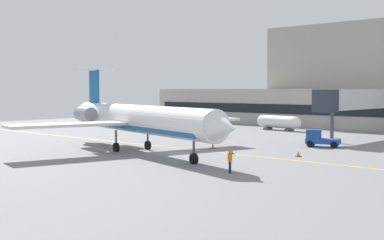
{
  "coord_description": "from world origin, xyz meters",
  "views": [
    {
      "loc": [
        36.01,
        -35.51,
        6.16
      ],
      "look_at": [
        -0.76,
        4.79,
        3.0
      ],
      "focal_mm": 48.54,
      "sensor_mm": 36.0,
      "label": 1
    }
  ],
  "objects": [
    {
      "name": "pushback_tractor",
      "position": [
        8.47,
        15.27,
        0.86
      ],
      "size": [
        3.89,
        2.74,
        1.85
      ],
      "color": "#1E4CB2",
      "rests_on": "ground"
    },
    {
      "name": "regional_jet",
      "position": [
        -3.04,
        -1.08,
        3.26
      ],
      "size": [
        31.65,
        24.9,
        8.6
      ],
      "color": "white",
      "rests_on": "ground"
    },
    {
      "name": "fuel_tank",
      "position": [
        -7.72,
        32.13,
        1.27
      ],
      "size": [
        8.23,
        2.87,
        2.23
      ],
      "color": "white",
      "rests_on": "ground"
    },
    {
      "name": "ground",
      "position": [
        -0.0,
        0.0,
        -0.05
      ],
      "size": [
        120.0,
        120.0,
        0.11
      ],
      "color": "slate"
    },
    {
      "name": "jet_bridge_west",
      "position": [
        7.12,
        28.22,
        4.85
      ],
      "size": [
        2.4,
        22.04,
        6.23
      ],
      "color": "silver",
      "rests_on": "ground"
    },
    {
      "name": "safety_cone_charlie",
      "position": [
        0.92,
        6.22,
        0.25
      ],
      "size": [
        0.47,
        0.47,
        0.55
      ],
      "color": "orange",
      "rests_on": "ground"
    },
    {
      "name": "marshaller",
      "position": [
        12.38,
        -5.44,
        0.97
      ],
      "size": [
        0.62,
        0.68,
        1.92
      ],
      "color": "#191E33",
      "rests_on": "ground"
    },
    {
      "name": "safety_cone_bravo",
      "position": [
        5.25,
        3.87,
        0.25
      ],
      "size": [
        0.47,
        0.47,
        0.55
      ],
      "color": "orange",
      "rests_on": "ground"
    },
    {
      "name": "terminal_building",
      "position": [
        -1.31,
        46.37,
        6.38
      ],
      "size": [
        78.84,
        11.95,
        17.36
      ],
      "color": "#ADA89E",
      "rests_on": "ground"
    },
    {
      "name": "safety_cone_alpha",
      "position": [
        11.14,
        6.36,
        0.25
      ],
      "size": [
        0.47,
        0.47,
        0.55
      ],
      "color": "orange",
      "rests_on": "ground"
    }
  ]
}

